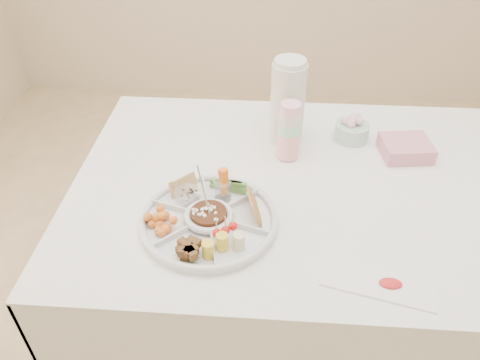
{
  "coord_description": "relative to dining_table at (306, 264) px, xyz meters",
  "views": [
    {
      "loc": [
        -0.16,
        -1.15,
        1.67
      ],
      "look_at": [
        -0.23,
        -0.11,
        0.84
      ],
      "focal_mm": 35.0,
      "sensor_mm": 36.0,
      "label": 1
    }
  ],
  "objects": [
    {
      "name": "napkin_stack",
      "position": [
        0.3,
        0.17,
        0.41
      ],
      "size": [
        0.17,
        0.16,
        0.05
      ],
      "primitive_type": "cube",
      "rotation": [
        0.0,
        0.0,
        0.13
      ],
      "color": "pink",
      "rests_on": "dining_table"
    },
    {
      "name": "placemat",
      "position": [
        0.13,
        -0.39,
        0.38
      ],
      "size": [
        0.29,
        0.16,
        0.01
      ],
      "primitive_type": "cube",
      "rotation": [
        0.0,
        0.0,
        -0.24
      ],
      "color": "white",
      "rests_on": "dining_table"
    },
    {
      "name": "party_tray",
      "position": [
        -0.31,
        -0.21,
        0.4
      ],
      "size": [
        0.48,
        0.48,
        0.04
      ],
      "primitive_type": "cylinder",
      "rotation": [
        0.0,
        0.0,
        -0.3
      ],
      "color": "silver",
      "rests_on": "dining_table"
    },
    {
      "name": "cup_stack",
      "position": [
        -0.09,
        0.14,
        0.48
      ],
      "size": [
        0.08,
        0.08,
        0.2
      ],
      "primitive_type": "cylinder",
      "rotation": [
        0.0,
        0.0,
        0.15
      ],
      "color": "#CFF6C6",
      "rests_on": "dining_table"
    },
    {
      "name": "banana_tomato",
      "position": [
        -0.22,
        -0.3,
        0.44
      ],
      "size": [
        0.13,
        0.13,
        0.09
      ],
      "primitive_type": null,
      "rotation": [
        0.0,
        0.0,
        -0.3
      ],
      "color": "#FAE66E",
      "rests_on": "party_tray"
    },
    {
      "name": "granola_chunks",
      "position": [
        -0.35,
        -0.33,
        0.42
      ],
      "size": [
        0.12,
        0.12,
        0.04
      ],
      "primitive_type": null,
      "rotation": [
        0.0,
        0.0,
        -0.3
      ],
      "color": "#573118",
      "rests_on": "party_tray"
    },
    {
      "name": "bean_dip",
      "position": [
        -0.31,
        -0.21,
        0.41
      ],
      "size": [
        0.13,
        0.13,
        0.04
      ],
      "primitive_type": "cylinder",
      "rotation": [
        0.0,
        0.0,
        -0.3
      ],
      "color": "black",
      "rests_on": "party_tray"
    },
    {
      "name": "tortillas",
      "position": [
        -0.18,
        -0.18,
        0.42
      ],
      "size": [
        0.11,
        0.11,
        0.05
      ],
      "primitive_type": null,
      "rotation": [
        0.0,
        0.0,
        -0.3
      ],
      "color": "#976437",
      "rests_on": "party_tray"
    },
    {
      "name": "floor",
      "position": [
        0.0,
        0.0,
        -0.38
      ],
      "size": [
        4.0,
        4.0,
        0.0
      ],
      "primitive_type": "plane",
      "color": "tan",
      "rests_on": "ground"
    },
    {
      "name": "carrot_cucumber",
      "position": [
        -0.27,
        -0.08,
        0.44
      ],
      "size": [
        0.13,
        0.13,
        0.09
      ],
      "primitive_type": null,
      "rotation": [
        0.0,
        0.0,
        -0.3
      ],
      "color": "orange",
      "rests_on": "party_tray"
    },
    {
      "name": "pita_raisins",
      "position": [
        -0.4,
        -0.11,
        0.42
      ],
      "size": [
        0.13,
        0.13,
        0.06
      ],
      "primitive_type": null,
      "rotation": [
        0.0,
        0.0,
        -0.3
      ],
      "color": "tan",
      "rests_on": "party_tray"
    },
    {
      "name": "thermos",
      "position": [
        -0.1,
        0.25,
        0.53
      ],
      "size": [
        0.15,
        0.15,
        0.3
      ],
      "primitive_type": "cylinder",
      "rotation": [
        0.0,
        0.0,
        0.35
      ],
      "color": "beige",
      "rests_on": "dining_table"
    },
    {
      "name": "cherries",
      "position": [
        -0.44,
        -0.23,
        0.42
      ],
      "size": [
        0.14,
        0.14,
        0.04
      ],
      "primitive_type": null,
      "rotation": [
        0.0,
        0.0,
        -0.3
      ],
      "color": "#DB8E3E",
      "rests_on": "party_tray"
    },
    {
      "name": "dining_table",
      "position": [
        0.0,
        0.0,
        0.0
      ],
      "size": [
        1.52,
        1.02,
        0.76
      ],
      "primitive_type": "cube",
      "color": "white",
      "rests_on": "floor"
    },
    {
      "name": "flower_bowl",
      "position": [
        0.14,
        0.26,
        0.42
      ],
      "size": [
        0.13,
        0.13,
        0.09
      ],
      "primitive_type": "cylinder",
      "rotation": [
        0.0,
        0.0,
        -0.1
      ],
      "color": "#AFEBD3",
      "rests_on": "dining_table"
    }
  ]
}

